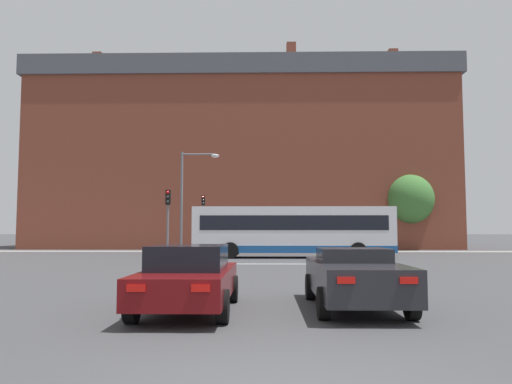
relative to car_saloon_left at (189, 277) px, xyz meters
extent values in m
cube|color=silver|center=(1.85, 14.98, -0.72)|extent=(7.62, 0.30, 0.01)
cube|color=gray|center=(1.85, 29.87, -0.72)|extent=(68.47, 2.50, 0.01)
cube|color=brown|center=(-0.69, 38.66, 7.23)|extent=(39.94, 10.60, 15.92)
cube|color=#4C4F56|center=(-0.69, 38.66, 16.13)|extent=(40.74, 11.03, 1.88)
cube|color=brown|center=(-15.43, 38.45, 18.04)|extent=(0.90, 0.90, 1.95)
cube|color=brown|center=(-5.17, 40.35, 18.04)|extent=(0.90, 0.90, 1.95)
cube|color=brown|center=(4.13, 36.18, 18.04)|extent=(0.90, 0.90, 1.95)
cube|color=brown|center=(14.39, 38.14, 18.04)|extent=(0.90, 0.90, 1.95)
cube|color=#600C0F|center=(0.00, 0.01, -0.12)|extent=(1.78, 4.53, 0.58)
cube|color=black|center=(0.00, -0.03, 0.43)|extent=(1.53, 2.04, 0.52)
cylinder|color=black|center=(-0.85, 1.42, -0.41)|extent=(0.22, 0.64, 0.64)
cylinder|color=black|center=(0.85, 1.41, -0.41)|extent=(0.22, 0.64, 0.64)
cylinder|color=black|center=(-0.85, -1.39, -0.41)|extent=(0.22, 0.64, 0.64)
cylinder|color=black|center=(0.85, -1.39, -0.41)|extent=(0.22, 0.64, 0.64)
cube|color=red|center=(-0.55, -2.27, 0.03)|extent=(0.32, 0.05, 0.12)
cube|color=red|center=(0.55, -2.27, 0.03)|extent=(0.32, 0.05, 0.12)
cube|color=#232328|center=(3.63, 0.49, -0.05)|extent=(1.79, 4.58, 0.71)
cube|color=#232328|center=(3.63, 0.60, 0.45)|extent=(1.54, 1.37, 0.30)
cylinder|color=black|center=(2.77, 1.90, -0.41)|extent=(0.22, 0.64, 0.64)
cylinder|color=black|center=(4.49, 1.91, -0.41)|extent=(0.22, 0.64, 0.64)
cylinder|color=black|center=(2.77, -0.93, -0.41)|extent=(0.22, 0.64, 0.64)
cylinder|color=black|center=(4.49, -0.93, -0.41)|extent=(0.22, 0.64, 0.64)
cube|color=red|center=(3.08, -1.82, 0.12)|extent=(0.32, 0.05, 0.12)
cube|color=red|center=(4.19, -1.82, 0.12)|extent=(0.32, 0.05, 0.12)
cube|color=silver|center=(3.36, 20.81, 1.04)|extent=(12.47, 2.54, 2.83)
cube|color=#194C8E|center=(3.36, 20.81, -0.16)|extent=(12.49, 2.56, 0.44)
cube|color=black|center=(3.36, 20.81, 1.45)|extent=(11.47, 2.57, 0.90)
cylinder|color=black|center=(-0.50, 19.59, -0.23)|extent=(1.00, 0.28, 1.00)
cylinder|color=black|center=(-0.50, 22.03, -0.23)|extent=(1.00, 0.28, 1.00)
cylinder|color=black|center=(7.23, 19.59, -0.23)|extent=(1.00, 0.28, 1.00)
cylinder|color=black|center=(7.23, 22.03, -0.23)|extent=(1.00, 0.28, 1.00)
cylinder|color=slate|center=(-3.34, 28.86, 1.13)|extent=(0.12, 0.12, 3.72)
cube|color=black|center=(-3.34, 28.86, 3.39)|extent=(0.26, 0.20, 0.80)
sphere|color=red|center=(-3.34, 28.73, 3.64)|extent=(0.17, 0.17, 0.17)
sphere|color=black|center=(-3.34, 28.73, 3.39)|extent=(0.17, 0.17, 0.17)
sphere|color=black|center=(-3.34, 28.73, 3.13)|extent=(0.17, 0.17, 0.17)
cylinder|color=slate|center=(-3.58, 15.72, 0.82)|extent=(0.12, 0.12, 3.09)
cube|color=black|center=(-3.58, 15.72, 2.76)|extent=(0.26, 0.20, 0.80)
sphere|color=red|center=(-3.58, 15.59, 3.02)|extent=(0.17, 0.17, 0.17)
sphere|color=black|center=(-3.58, 15.59, 2.76)|extent=(0.17, 0.17, 0.17)
sphere|color=black|center=(-3.58, 15.59, 2.51)|extent=(0.17, 0.17, 0.17)
cylinder|color=slate|center=(-3.53, 19.68, 2.56)|extent=(0.16, 0.16, 6.57)
cylinder|color=slate|center=(-2.50, 19.68, 5.69)|extent=(2.05, 0.10, 0.10)
ellipsoid|color=#B2B2B7|center=(-1.47, 19.68, 5.59)|extent=(0.50, 0.36, 0.22)
cylinder|color=brown|center=(-0.25, 29.83, -0.33)|extent=(0.13, 0.13, 0.80)
cylinder|color=brown|center=(-0.08, 29.83, -0.33)|extent=(0.13, 0.13, 0.80)
cube|color=#B21E23|center=(-0.17, 29.83, 0.39)|extent=(0.40, 0.22, 0.64)
sphere|color=tan|center=(-0.17, 29.83, 0.83)|extent=(0.24, 0.24, 0.24)
cylinder|color=black|center=(-2.09, 29.77, -0.34)|extent=(0.13, 0.13, 0.77)
cylinder|color=black|center=(-2.20, 29.90, -0.34)|extent=(0.13, 0.13, 0.77)
cube|color=#B21E23|center=(-2.15, 29.84, 0.35)|extent=(0.43, 0.45, 0.61)
sphere|color=tan|center=(-2.15, 29.84, 0.77)|extent=(0.23, 0.23, 0.23)
cylinder|color=#4C3823|center=(14.48, 33.62, 0.63)|extent=(0.36, 0.36, 2.72)
ellipsoid|color=#3D7033|center=(14.48, 33.62, 3.75)|extent=(4.15, 4.15, 4.36)
camera|label=1|loc=(1.65, -10.79, 1.02)|focal=35.00mm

